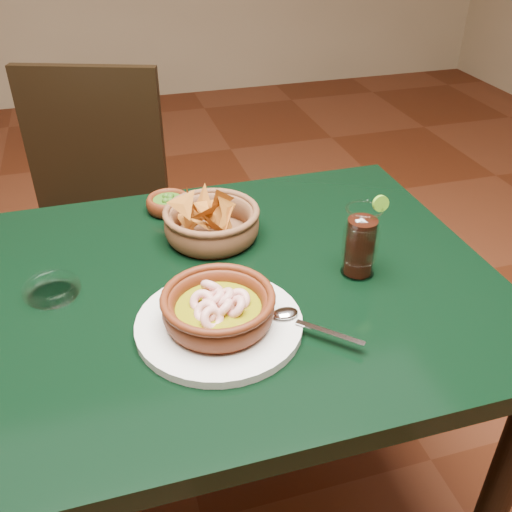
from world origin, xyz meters
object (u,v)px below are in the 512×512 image
object	(u,v)px
dining_table	(184,330)
dining_chair	(92,222)
shrimp_plate	(219,312)
chip_basket	(211,222)
cola_drink	(361,242)

from	to	relation	value
dining_table	dining_chair	size ratio (longest dim) A/B	1.26
shrimp_plate	chip_basket	size ratio (longest dim) A/B	1.52
dining_chair	shrimp_plate	distance (m)	0.90
shrimp_plate	cola_drink	bearing A→B (deg)	16.04
dining_table	chip_basket	world-z (taller)	chip_basket
dining_table	shrimp_plate	xyz separation A→B (m)	(0.04, -0.13, 0.13)
dining_table	dining_chair	bearing A→B (deg)	102.76
dining_table	chip_basket	size ratio (longest dim) A/B	5.16
dining_table	cola_drink	distance (m)	0.38
shrimp_plate	cola_drink	world-z (taller)	cola_drink
chip_basket	cola_drink	bearing A→B (deg)	-40.40
chip_basket	dining_table	bearing A→B (deg)	-120.78
dining_table	shrimp_plate	world-z (taller)	shrimp_plate
dining_table	dining_chair	world-z (taller)	dining_chair
shrimp_plate	chip_basket	bearing A→B (deg)	79.81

